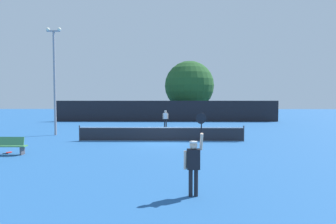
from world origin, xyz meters
name	(u,v)px	position (x,y,z in m)	size (l,w,h in m)	color
ground_plane	(161,141)	(0.00, 0.00, 0.00)	(120.00, 120.00, 0.00)	#235693
tennis_net	(161,134)	(0.00, 0.00, 0.51)	(11.27, 0.08, 1.07)	#232328
perimeter_fence	(166,111)	(0.00, 16.25, 1.33)	(28.41, 0.12, 2.66)	black
player_serving	(194,160)	(1.39, -10.45, 1.08)	(0.67, 0.39, 2.47)	black
player_receiving	(165,117)	(0.05, 9.36, 1.04)	(0.57, 0.25, 1.69)	white
tennis_ball	(192,139)	(2.12, 0.61, 0.03)	(0.07, 0.07, 0.07)	#CCE033
spare_racket	(9,152)	(-7.99, -4.13, 0.02)	(0.28, 0.52, 0.04)	black
courtside_bench	(8,146)	(-7.67, -4.68, 0.48)	(1.80, 0.44, 0.95)	#478C4C
light_pole	(54,75)	(-8.56, 3.01, 4.80)	(1.18, 0.28, 8.47)	gray
large_tree	(189,86)	(3.23, 21.32, 4.82)	(7.15, 7.15, 8.40)	brown
parked_car_near	(206,112)	(6.05, 24.38, 0.78)	(2.13, 4.30, 1.69)	black
parked_car_mid	(234,113)	(9.92, 22.29, 0.78)	(2.37, 4.39, 1.69)	white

